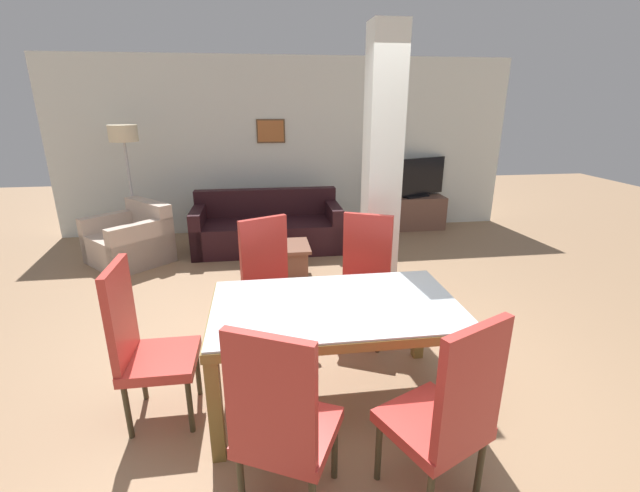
{
  "coord_description": "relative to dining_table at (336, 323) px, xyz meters",
  "views": [
    {
      "loc": [
        -0.46,
        -2.54,
        2.04
      ],
      "look_at": [
        0.0,
        0.76,
        0.91
      ],
      "focal_mm": 24.0,
      "sensor_mm": 36.0,
      "label": 1
    }
  ],
  "objects": [
    {
      "name": "ground_plane",
      "position": [
        0.0,
        0.0,
        -0.61
      ],
      "size": [
        18.0,
        18.0,
        0.0
      ],
      "primitive_type": "plane",
      "color": "#9E7A58"
    },
    {
      "name": "back_wall",
      "position": [
        -0.0,
        4.41,
        0.74
      ],
      "size": [
        7.2,
        0.09,
        2.7
      ],
      "color": "white",
      "rests_on": "ground_plane"
    },
    {
      "name": "divider_pillar",
      "position": [
        0.68,
        1.38,
        0.74
      ],
      "size": [
        0.31,
        0.31,
        2.7
      ],
      "color": "white",
      "rests_on": "ground_plane"
    },
    {
      "name": "dining_table",
      "position": [
        0.0,
        0.0,
        0.0
      ],
      "size": [
        1.66,
        0.98,
        0.76
      ],
      "color": "brown",
      "rests_on": "ground_plane"
    },
    {
      "name": "dining_chair_head_left",
      "position": [
        -1.26,
        0.0,
        -0.03
      ],
      "size": [
        0.46,
        0.46,
        1.11
      ],
      "rotation": [
        0.0,
        0.0,
        -1.57
      ],
      "color": "#C53A32",
      "rests_on": "ground_plane"
    },
    {
      "name": "dining_chair_near_right",
      "position": [
        0.41,
        -0.89,
        -0.03
      ],
      "size": [
        0.61,
        0.61,
        1.11
      ],
      "rotation": [
        0.0,
        0.0,
        0.43
      ],
      "color": "#BF3731",
      "rests_on": "ground_plane"
    },
    {
      "name": "dining_chair_far_left",
      "position": [
        -0.41,
        0.89,
        -0.03
      ],
      "size": [
        0.61,
        0.61,
        1.11
      ],
      "rotation": [
        0.0,
        0.0,
        -2.71
      ],
      "color": "#BE342D",
      "rests_on": "ground_plane"
    },
    {
      "name": "dining_chair_near_left",
      "position": [
        -0.41,
        -0.84,
        -0.03
      ],
      "size": [
        0.62,
        0.62,
        1.11
      ],
      "rotation": [
        0.0,
        0.0,
        -0.46
      ],
      "color": "#BF3831",
      "rests_on": "ground_plane"
    },
    {
      "name": "dining_chair_far_right",
      "position": [
        0.41,
        0.88,
        -0.03
      ],
      "size": [
        0.61,
        0.61,
        1.11
      ],
      "rotation": [
        0.0,
        0.0,
        2.7
      ],
      "color": "red",
      "rests_on": "ground_plane"
    },
    {
      "name": "sofa",
      "position": [
        -0.39,
        3.44,
        -0.33
      ],
      "size": [
        2.06,
        0.86,
        0.82
      ],
      "rotation": [
        0.0,
        0.0,
        3.14
      ],
      "color": "black",
      "rests_on": "ground_plane"
    },
    {
      "name": "armchair",
      "position": [
        -2.2,
        3.14,
        -0.33
      ],
      "size": [
        1.23,
        1.23,
        0.78
      ],
      "rotation": [
        0.0,
        0.0,
        2.3
      ],
      "color": "beige",
      "rests_on": "ground_plane"
    },
    {
      "name": "coffee_table",
      "position": [
        -0.25,
        2.35,
        -0.41
      ],
      "size": [
        0.68,
        0.57,
        0.4
      ],
      "color": "brown",
      "rests_on": "ground_plane"
    },
    {
      "name": "bottle",
      "position": [
        -0.42,
        2.19,
        -0.11
      ],
      "size": [
        0.08,
        0.08,
        0.27
      ],
      "color": "#194C23",
      "rests_on": "coffee_table"
    },
    {
      "name": "tv_stand",
      "position": [
        2.07,
        4.13,
        -0.34
      ],
      "size": [
        0.98,
        0.4,
        0.54
      ],
      "color": "brown",
      "rests_on": "ground_plane"
    },
    {
      "name": "tv_screen",
      "position": [
        2.07,
        4.13,
        0.24
      ],
      "size": [
        1.06,
        0.44,
        0.63
      ],
      "rotation": [
        0.0,
        0.0,
        3.5
      ],
      "color": "black",
      "rests_on": "tv_stand"
    },
    {
      "name": "floor_lamp",
      "position": [
        -2.27,
        3.7,
        0.87
      ],
      "size": [
        0.38,
        0.38,
        1.74
      ],
      "color": "#B7B7BC",
      "rests_on": "ground_plane"
    }
  ]
}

